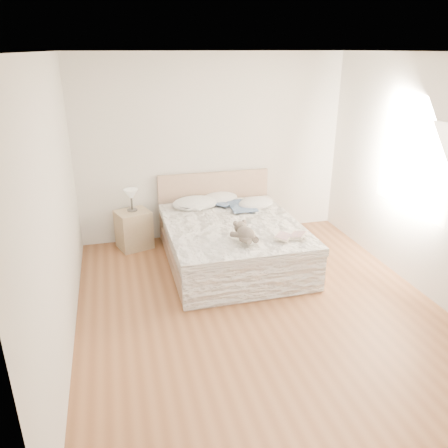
# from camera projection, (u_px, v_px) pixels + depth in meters

# --- Properties ---
(floor) EXTENTS (4.00, 4.50, 0.00)m
(floor) POSITION_uv_depth(u_px,v_px,m) (259.00, 307.00, 4.96)
(floor) COLOR brown
(floor) RESTS_ON ground
(ceiling) EXTENTS (4.00, 4.50, 0.00)m
(ceiling) POSITION_uv_depth(u_px,v_px,m) (268.00, 52.00, 3.95)
(ceiling) COLOR white
(ceiling) RESTS_ON ground
(wall_back) EXTENTS (4.00, 0.02, 2.70)m
(wall_back) POSITION_uv_depth(u_px,v_px,m) (213.00, 148.00, 6.47)
(wall_back) COLOR silver
(wall_back) RESTS_ON ground
(wall_front) EXTENTS (4.00, 0.02, 2.70)m
(wall_front) POSITION_uv_depth(u_px,v_px,m) (397.00, 314.00, 2.43)
(wall_front) COLOR silver
(wall_front) RESTS_ON ground
(wall_left) EXTENTS (0.02, 4.50, 2.70)m
(wall_left) POSITION_uv_depth(u_px,v_px,m) (56.00, 211.00, 3.99)
(wall_left) COLOR silver
(wall_left) RESTS_ON ground
(wall_right) EXTENTS (0.02, 4.50, 2.70)m
(wall_right) POSITION_uv_depth(u_px,v_px,m) (430.00, 180.00, 4.92)
(wall_right) COLOR silver
(wall_right) RESTS_ON ground
(window) EXTENTS (0.02, 1.30, 1.10)m
(window) POSITION_uv_depth(u_px,v_px,m) (414.00, 165.00, 5.15)
(window) COLOR white
(window) RESTS_ON wall_right
(bed) EXTENTS (1.72, 2.14, 1.00)m
(bed) POSITION_uv_depth(u_px,v_px,m) (231.00, 241.00, 5.91)
(bed) COLOR tan
(bed) RESTS_ON floor
(nightstand) EXTENTS (0.55, 0.52, 0.56)m
(nightstand) POSITION_uv_depth(u_px,v_px,m) (134.00, 229.00, 6.35)
(nightstand) COLOR tan
(nightstand) RESTS_ON floor
(table_lamp) EXTENTS (0.23, 0.23, 0.32)m
(table_lamp) POSITION_uv_depth(u_px,v_px,m) (131.00, 195.00, 6.19)
(table_lamp) COLOR #46413C
(table_lamp) RESTS_ON nightstand
(pillow_left) EXTENTS (0.67, 0.48, 0.20)m
(pillow_left) POSITION_uv_depth(u_px,v_px,m) (195.00, 203.00, 6.33)
(pillow_left) COLOR white
(pillow_left) RESTS_ON bed
(pillow_middle) EXTENTS (0.58, 0.44, 0.16)m
(pillow_middle) POSITION_uv_depth(u_px,v_px,m) (220.00, 198.00, 6.56)
(pillow_middle) COLOR white
(pillow_middle) RESTS_ON bed
(pillow_right) EXTENTS (0.61, 0.48, 0.16)m
(pillow_right) POSITION_uv_depth(u_px,v_px,m) (256.00, 203.00, 6.33)
(pillow_right) COLOR white
(pillow_right) RESTS_ON bed
(blouse) EXTENTS (0.57, 0.60, 0.02)m
(blouse) POSITION_uv_depth(u_px,v_px,m) (242.00, 206.00, 6.25)
(blouse) COLOR #395073
(blouse) RESTS_ON bed
(photo_book) EXTENTS (0.42, 0.40, 0.03)m
(photo_book) POSITION_uv_depth(u_px,v_px,m) (191.00, 208.00, 6.19)
(photo_book) COLOR white
(photo_book) RESTS_ON bed
(childrens_book) EXTENTS (0.45, 0.43, 0.02)m
(childrens_book) POSITION_uv_depth(u_px,v_px,m) (291.00, 236.00, 5.25)
(childrens_book) COLOR beige
(childrens_book) RESTS_ON bed
(teddy_bear) EXTENTS (0.32, 0.41, 0.19)m
(teddy_bear) POSITION_uv_depth(u_px,v_px,m) (246.00, 239.00, 5.11)
(teddy_bear) COLOR #62564D
(teddy_bear) RESTS_ON bed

